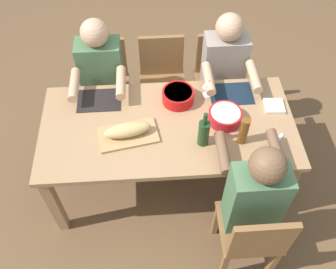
{
  "coord_description": "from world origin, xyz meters",
  "views": [
    {
      "loc": [
        0.11,
        1.66,
        2.76
      ],
      "look_at": [
        0.0,
        0.0,
        0.63
      ],
      "focal_mm": 39.8,
      "sensor_mm": 36.0,
      "label": 1
    }
  ],
  "objects_px": {
    "dining_table": "(168,132)",
    "diner_near_left": "(224,71)",
    "napkin_stack": "(274,106)",
    "diner_far_left": "(253,195)",
    "wine_bottle": "(204,132)",
    "chair_far_left": "(253,236)",
    "bread_loaf": "(128,130)",
    "diner_near_right": "(102,77)",
    "beer_bottle": "(244,131)",
    "chair_near_left": "(218,75)",
    "cutting_board": "(128,135)",
    "serving_bowl_pasta": "(225,116)",
    "wine_glass": "(208,84)",
    "chair_near_right": "(106,81)",
    "serving_bowl_fruit": "(178,96)",
    "chair_near_center": "(162,78)"
  },
  "relations": [
    {
      "from": "dining_table",
      "to": "diner_near_left",
      "type": "height_order",
      "value": "diner_near_left"
    },
    {
      "from": "diner_near_left",
      "to": "napkin_stack",
      "type": "xyz_separation_m",
      "value": [
        -0.29,
        0.45,
        0.05
      ]
    },
    {
      "from": "diner_far_left",
      "to": "wine_bottle",
      "type": "height_order",
      "value": "diner_far_left"
    },
    {
      "from": "chair_far_left",
      "to": "bread_loaf",
      "type": "xyz_separation_m",
      "value": [
        0.77,
        -0.67,
        0.32
      ]
    },
    {
      "from": "diner_near_left",
      "to": "napkin_stack",
      "type": "height_order",
      "value": "diner_near_left"
    },
    {
      "from": "diner_far_left",
      "to": "bread_loaf",
      "type": "relative_size",
      "value": 3.75
    },
    {
      "from": "chair_far_left",
      "to": "diner_near_right",
      "type": "xyz_separation_m",
      "value": [
        0.99,
        -1.32,
        0.21
      ]
    },
    {
      "from": "dining_table",
      "to": "bread_loaf",
      "type": "bearing_deg",
      "value": 16.01
    },
    {
      "from": "diner_near_left",
      "to": "bread_loaf",
      "type": "bearing_deg",
      "value": 39.84
    },
    {
      "from": "diner_far_left",
      "to": "beer_bottle",
      "type": "xyz_separation_m",
      "value": [
        0.01,
        -0.39,
        0.15
      ]
    },
    {
      "from": "chair_near_left",
      "to": "diner_far_left",
      "type": "bearing_deg",
      "value": 90.0
    },
    {
      "from": "chair_far_left",
      "to": "wine_bottle",
      "type": "distance_m",
      "value": 0.74
    },
    {
      "from": "diner_near_left",
      "to": "bread_loaf",
      "type": "xyz_separation_m",
      "value": [
        0.77,
        0.65,
        0.11
      ]
    },
    {
      "from": "diner_far_left",
      "to": "wine_bottle",
      "type": "relative_size",
      "value": 4.14
    },
    {
      "from": "cutting_board",
      "to": "serving_bowl_pasta",
      "type": "bearing_deg",
      "value": -172.15
    },
    {
      "from": "bread_loaf",
      "to": "chair_far_left",
      "type": "bearing_deg",
      "value": 139.15
    },
    {
      "from": "wine_glass",
      "to": "serving_bowl_pasta",
      "type": "bearing_deg",
      "value": 109.55
    },
    {
      "from": "chair_far_left",
      "to": "diner_near_left",
      "type": "height_order",
      "value": "diner_near_left"
    },
    {
      "from": "diner_near_left",
      "to": "wine_bottle",
      "type": "xyz_separation_m",
      "value": [
        0.27,
        0.73,
        0.15
      ]
    },
    {
      "from": "chair_near_right",
      "to": "diner_far_left",
      "type": "bearing_deg",
      "value": 126.98
    },
    {
      "from": "wine_bottle",
      "to": "cutting_board",
      "type": "bearing_deg",
      "value": -10.05
    },
    {
      "from": "diner_far_left",
      "to": "wine_glass",
      "type": "bearing_deg",
      "value": -77.57
    },
    {
      "from": "chair_far_left",
      "to": "serving_bowl_fruit",
      "type": "bearing_deg",
      "value": -67.42
    },
    {
      "from": "wine_bottle",
      "to": "diner_near_left",
      "type": "bearing_deg",
      "value": -110.27
    },
    {
      "from": "diner_near_right",
      "to": "bread_loaf",
      "type": "bearing_deg",
      "value": 108.51
    },
    {
      "from": "chair_far_left",
      "to": "beer_bottle",
      "type": "relative_size",
      "value": 3.86
    },
    {
      "from": "chair_near_right",
      "to": "chair_near_center",
      "type": "bearing_deg",
      "value": 180.0
    },
    {
      "from": "chair_far_left",
      "to": "diner_near_right",
      "type": "relative_size",
      "value": 0.71
    },
    {
      "from": "diner_near_right",
      "to": "serving_bowl_pasta",
      "type": "height_order",
      "value": "diner_near_right"
    },
    {
      "from": "bread_loaf",
      "to": "serving_bowl_fruit",
      "type": "bearing_deg",
      "value": -140.13
    },
    {
      "from": "chair_far_left",
      "to": "bread_loaf",
      "type": "bearing_deg",
      "value": -40.85
    },
    {
      "from": "diner_far_left",
      "to": "diner_near_right",
      "type": "height_order",
      "value": "same"
    },
    {
      "from": "diner_far_left",
      "to": "chair_near_left",
      "type": "height_order",
      "value": "diner_far_left"
    },
    {
      "from": "chair_near_right",
      "to": "wine_glass",
      "type": "bearing_deg",
      "value": 149.35
    },
    {
      "from": "serving_bowl_fruit",
      "to": "bread_loaf",
      "type": "height_order",
      "value": "bread_loaf"
    },
    {
      "from": "wine_glass",
      "to": "chair_near_center",
      "type": "bearing_deg",
      "value": -56.96
    },
    {
      "from": "chair_near_center",
      "to": "beer_bottle",
      "type": "bearing_deg",
      "value": 117.82
    },
    {
      "from": "serving_bowl_fruit",
      "to": "bread_loaf",
      "type": "relative_size",
      "value": 0.73
    },
    {
      "from": "chair_near_right",
      "to": "napkin_stack",
      "type": "xyz_separation_m",
      "value": [
        -1.28,
        0.63,
        0.27
      ]
    },
    {
      "from": "cutting_board",
      "to": "napkin_stack",
      "type": "xyz_separation_m",
      "value": [
        -1.06,
        -0.2,
        0.0
      ]
    },
    {
      "from": "diner_near_left",
      "to": "serving_bowl_fruit",
      "type": "relative_size",
      "value": 5.14
    },
    {
      "from": "chair_near_center",
      "to": "beer_bottle",
      "type": "height_order",
      "value": "beer_bottle"
    },
    {
      "from": "chair_near_right",
      "to": "dining_table",
      "type": "bearing_deg",
      "value": 123.45
    },
    {
      "from": "chair_near_center",
      "to": "diner_far_left",
      "type": "height_order",
      "value": "diner_far_left"
    },
    {
      "from": "diner_far_left",
      "to": "beer_bottle",
      "type": "relative_size",
      "value": 5.45
    },
    {
      "from": "napkin_stack",
      "to": "serving_bowl_pasta",
      "type": "bearing_deg",
      "value": 14.95
    },
    {
      "from": "beer_bottle",
      "to": "diner_near_right",
      "type": "bearing_deg",
      "value": -37.02
    },
    {
      "from": "chair_near_left",
      "to": "serving_bowl_fruit",
      "type": "bearing_deg",
      "value": 52.12
    },
    {
      "from": "dining_table",
      "to": "cutting_board",
      "type": "relative_size",
      "value": 4.5
    },
    {
      "from": "chair_far_left",
      "to": "napkin_stack",
      "type": "xyz_separation_m",
      "value": [
        -0.29,
        -0.87,
        0.27
      ]
    }
  ]
}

